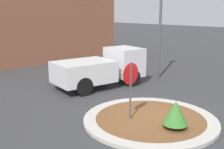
# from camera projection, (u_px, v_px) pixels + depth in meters

# --- Properties ---
(ground_plane) EXTENTS (120.00, 120.00, 0.00)m
(ground_plane) POSITION_uv_depth(u_px,v_px,m) (150.00, 121.00, 10.79)
(ground_plane) COLOR #38383A
(traffic_island) EXTENTS (5.12, 5.12, 0.13)m
(traffic_island) POSITION_uv_depth(u_px,v_px,m) (150.00, 119.00, 10.78)
(traffic_island) COLOR #BCB7AD
(traffic_island) RESTS_ON ground_plane
(stop_sign) EXTENTS (0.82, 0.07, 2.32)m
(stop_sign) POSITION_uv_depth(u_px,v_px,m) (131.00, 81.00, 10.33)
(stop_sign) COLOR #4C4C51
(stop_sign) RESTS_ON ground_plane
(island_shrub) EXTENTS (0.88, 0.88, 1.00)m
(island_shrub) POSITION_uv_depth(u_px,v_px,m) (175.00, 113.00, 9.69)
(island_shrub) COLOR brown
(island_shrub) RESTS_ON traffic_island
(utility_truck) EXTENTS (5.33, 2.90, 2.04)m
(utility_truck) POSITION_uv_depth(u_px,v_px,m) (102.00, 68.00, 15.50)
(utility_truck) COLOR silver
(utility_truck) RESTS_ON ground_plane
(storefront_building) EXTENTS (13.73, 6.07, 6.43)m
(storefront_building) POSITION_uv_depth(u_px,v_px,m) (33.00, 21.00, 23.90)
(storefront_building) COLOR #93563D
(storefront_building) RESTS_ON ground_plane
(light_pole) EXTENTS (0.70, 0.30, 6.84)m
(light_pole) POSITION_uv_depth(u_px,v_px,m) (161.00, 13.00, 16.63)
(light_pole) COLOR #4C4C51
(light_pole) RESTS_ON ground_plane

